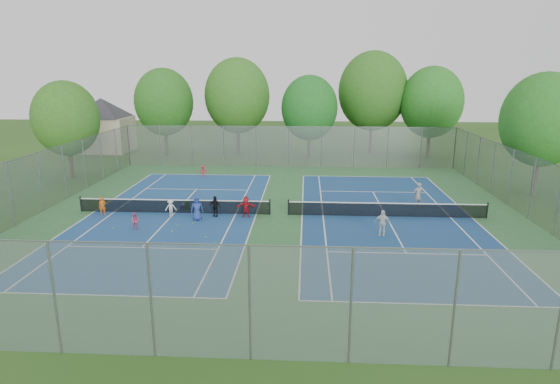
# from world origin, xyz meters

# --- Properties ---
(ground) EXTENTS (120.00, 120.00, 0.00)m
(ground) POSITION_xyz_m (0.00, 0.00, 0.00)
(ground) COLOR #284F18
(ground) RESTS_ON ground
(court_pad) EXTENTS (32.00, 32.00, 0.01)m
(court_pad) POSITION_xyz_m (0.00, 0.00, 0.01)
(court_pad) COLOR #306536
(court_pad) RESTS_ON ground
(court_left) EXTENTS (10.97, 23.77, 0.01)m
(court_left) POSITION_xyz_m (-7.00, 0.00, 0.02)
(court_left) COLOR navy
(court_left) RESTS_ON court_pad
(court_right) EXTENTS (10.97, 23.77, 0.01)m
(court_right) POSITION_xyz_m (7.00, 0.00, 0.02)
(court_right) COLOR navy
(court_right) RESTS_ON court_pad
(net_left) EXTENTS (12.87, 0.10, 0.91)m
(net_left) POSITION_xyz_m (-7.00, 0.00, 0.46)
(net_left) COLOR black
(net_left) RESTS_ON ground
(net_right) EXTENTS (12.87, 0.10, 0.91)m
(net_right) POSITION_xyz_m (7.00, 0.00, 0.46)
(net_right) COLOR black
(net_right) RESTS_ON ground
(fence_north) EXTENTS (32.00, 0.10, 4.00)m
(fence_north) POSITION_xyz_m (0.00, 16.00, 2.00)
(fence_north) COLOR gray
(fence_north) RESTS_ON ground
(fence_south) EXTENTS (32.00, 0.10, 4.00)m
(fence_south) POSITION_xyz_m (0.00, -16.00, 2.00)
(fence_south) COLOR gray
(fence_south) RESTS_ON ground
(fence_west) EXTENTS (0.10, 32.00, 4.00)m
(fence_west) POSITION_xyz_m (-16.00, 0.00, 2.00)
(fence_west) COLOR gray
(fence_west) RESTS_ON ground
(fence_east) EXTENTS (0.10, 32.00, 4.00)m
(fence_east) POSITION_xyz_m (16.00, 0.00, 2.00)
(fence_east) COLOR gray
(fence_east) RESTS_ON ground
(house) EXTENTS (11.03, 11.03, 7.30)m
(house) POSITION_xyz_m (-22.00, 24.00, 4.21)
(house) COLOR #B7A88C
(house) RESTS_ON ground
(tree_nw) EXTENTS (6.40, 6.40, 9.58)m
(tree_nw) POSITION_xyz_m (-14.00, 22.00, 5.89)
(tree_nw) COLOR #443326
(tree_nw) RESTS_ON ground
(tree_nl) EXTENTS (7.20, 7.20, 10.69)m
(tree_nl) POSITION_xyz_m (-6.00, 23.00, 6.54)
(tree_nl) COLOR #443326
(tree_nl) RESTS_ON ground
(tree_nc) EXTENTS (6.00, 6.00, 8.85)m
(tree_nc) POSITION_xyz_m (2.00, 21.00, 5.39)
(tree_nc) COLOR #443326
(tree_nc) RESTS_ON ground
(tree_nr) EXTENTS (7.60, 7.60, 11.42)m
(tree_nr) POSITION_xyz_m (9.00, 24.00, 7.04)
(tree_nr) COLOR #443326
(tree_nr) RESTS_ON ground
(tree_ne) EXTENTS (6.60, 6.60, 9.77)m
(tree_ne) POSITION_xyz_m (15.00, 22.00, 5.97)
(tree_ne) COLOR #443326
(tree_ne) RESTS_ON ground
(tree_side_w) EXTENTS (5.60, 5.60, 8.47)m
(tree_side_w) POSITION_xyz_m (-19.00, 10.00, 5.24)
(tree_side_w) COLOR #443326
(tree_side_w) RESTS_ON ground
(tree_side_e) EXTENTS (6.00, 6.00, 9.20)m
(tree_side_e) POSITION_xyz_m (19.00, 6.00, 5.74)
(tree_side_e) COLOR #443326
(tree_side_e) RESTS_ON ground
(ball_crate) EXTENTS (0.39, 0.39, 0.29)m
(ball_crate) POSITION_xyz_m (-6.69, 0.92, 0.14)
(ball_crate) COLOR blue
(ball_crate) RESTS_ON ground
(ball_hopper) EXTENTS (0.38, 0.38, 0.60)m
(ball_hopper) POSITION_xyz_m (-6.39, 0.86, 0.30)
(ball_hopper) COLOR #238231
(ball_hopper) RESTS_ON ground
(student_a) EXTENTS (0.54, 0.47, 1.24)m
(student_a) POSITION_xyz_m (-11.58, -0.71, 0.62)
(student_a) COLOR #D75B14
(student_a) RESTS_ON ground
(student_b) EXTENTS (0.51, 0.40, 1.04)m
(student_b) POSITION_xyz_m (-8.41, -3.40, 0.52)
(student_b) COLOR #CD5076
(student_b) RESTS_ON ground
(student_c) EXTENTS (0.80, 0.59, 1.11)m
(student_c) POSITION_xyz_m (-7.07, -0.60, 0.55)
(student_c) COLOR silver
(student_c) RESTS_ON ground
(student_d) EXTENTS (0.87, 0.63, 1.38)m
(student_d) POSITION_xyz_m (-4.13, -0.60, 0.69)
(student_d) COLOR black
(student_d) RESTS_ON ground
(student_e) EXTENTS (0.90, 0.74, 1.59)m
(student_e) POSITION_xyz_m (-5.13, -1.45, 0.79)
(student_e) COLOR navy
(student_e) RESTS_ON ground
(student_f) EXTENTS (1.31, 0.50, 1.39)m
(student_f) POSITION_xyz_m (-2.11, -0.60, 0.69)
(student_f) COLOR #AC181F
(student_f) RESTS_ON ground
(child_far_baseline) EXTENTS (0.70, 0.45, 1.02)m
(child_far_baseline) POSITION_xyz_m (-7.45, 11.06, 0.51)
(child_far_baseline) COLOR red
(child_far_baseline) RESTS_ON ground
(instructor) EXTENTS (0.74, 0.59, 1.76)m
(instructor) POSITION_xyz_m (9.50, 2.36, 0.88)
(instructor) COLOR gray
(instructor) RESTS_ON ground
(teen_court_b) EXTENTS (0.95, 0.55, 1.53)m
(teen_court_b) POSITION_xyz_m (6.13, -3.66, 0.77)
(teen_court_b) COLOR silver
(teen_court_b) RESTS_ON ground
(tennis_ball_0) EXTENTS (0.07, 0.07, 0.07)m
(tennis_ball_0) POSITION_xyz_m (-8.33, -6.99, 0.03)
(tennis_ball_0) COLOR #CDDF33
(tennis_ball_0) RESTS_ON ground
(tennis_ball_1) EXTENTS (0.07, 0.07, 0.07)m
(tennis_ball_1) POSITION_xyz_m (-6.07, -2.74, 0.03)
(tennis_ball_1) COLOR #B0C42D
(tennis_ball_1) RESTS_ON ground
(tennis_ball_2) EXTENTS (0.07, 0.07, 0.07)m
(tennis_ball_2) POSITION_xyz_m (-3.19, -5.40, 0.03)
(tennis_ball_2) COLOR #ADCA2E
(tennis_ball_2) RESTS_ON ground
(tennis_ball_3) EXTENTS (0.07, 0.07, 0.07)m
(tennis_ball_3) POSITION_xyz_m (-7.00, -3.88, 0.03)
(tennis_ball_3) COLOR gold
(tennis_ball_3) RESTS_ON ground
(tennis_ball_4) EXTENTS (0.07, 0.07, 0.07)m
(tennis_ball_4) POSITION_xyz_m (-8.15, -6.16, 0.03)
(tennis_ball_4) COLOR #D4EA36
(tennis_ball_4) RESTS_ON ground
(tennis_ball_5) EXTENTS (0.07, 0.07, 0.07)m
(tennis_ball_5) POSITION_xyz_m (-6.11, -3.78, 0.03)
(tennis_ball_5) COLOR #E3F238
(tennis_ball_5) RESTS_ON ground
(tennis_ball_6) EXTENTS (0.07, 0.07, 0.07)m
(tennis_ball_6) POSITION_xyz_m (-3.93, -4.59, 0.03)
(tennis_ball_6) COLOR #C6E435
(tennis_ball_6) RESTS_ON ground
(tennis_ball_7) EXTENTS (0.07, 0.07, 0.07)m
(tennis_ball_7) POSITION_xyz_m (-4.42, -5.90, 0.03)
(tennis_ball_7) COLOR #D2EC36
(tennis_ball_7) RESTS_ON ground
(tennis_ball_8) EXTENTS (0.07, 0.07, 0.07)m
(tennis_ball_8) POSITION_xyz_m (-5.25, -2.18, 0.03)
(tennis_ball_8) COLOR #AFC92E
(tennis_ball_8) RESTS_ON ground
(tennis_ball_9) EXTENTS (0.07, 0.07, 0.07)m
(tennis_ball_9) POSITION_xyz_m (-9.82, -3.37, 0.03)
(tennis_ball_9) COLOR #BDD230
(tennis_ball_9) RESTS_ON ground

